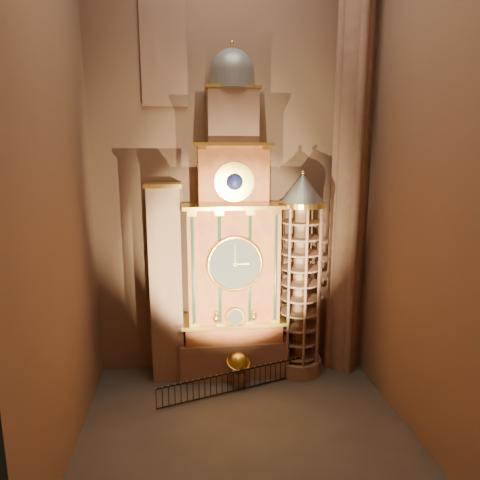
{
  "coord_description": "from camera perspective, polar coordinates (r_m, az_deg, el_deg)",
  "views": [
    {
      "loc": [
        -2.25,
        -16.23,
        11.59
      ],
      "look_at": [
        0.13,
        3.0,
        7.69
      ],
      "focal_mm": 32.0,
      "sensor_mm": 36.0,
      "label": 1
    }
  ],
  "objects": [
    {
      "name": "floor",
      "position": [
        20.07,
        0.74,
        -23.9
      ],
      "size": [
        14.0,
        14.0,
        0.0
      ],
      "primitive_type": "plane",
      "color": "#383330",
      "rests_on": "ground"
    },
    {
      "name": "wall_back",
      "position": [
        22.35,
        -1.3,
        9.86
      ],
      "size": [
        22.0,
        0.0,
        22.0
      ],
      "primitive_type": "plane",
      "rotation": [
        1.57,
        0.0,
        0.0
      ],
      "color": "brown",
      "rests_on": "floor"
    },
    {
      "name": "wall_left",
      "position": [
        16.92,
        -23.63,
        8.44
      ],
      "size": [
        0.0,
        22.0,
        22.0
      ],
      "primitive_type": "plane",
      "rotation": [
        1.57,
        0.0,
        1.57
      ],
      "color": "brown",
      "rests_on": "floor"
    },
    {
      "name": "wall_right",
      "position": [
        18.69,
        22.88,
        8.69
      ],
      "size": [
        0.0,
        22.0,
        22.0
      ],
      "primitive_type": "plane",
      "rotation": [
        1.57,
        0.0,
        -1.57
      ],
      "color": "brown",
      "rests_on": "floor"
    },
    {
      "name": "astronomical_clock",
      "position": [
        21.87,
        -0.97,
        -1.61
      ],
      "size": [
        5.6,
        2.41,
        16.7
      ],
      "color": "#8C634C",
      "rests_on": "floor"
    },
    {
      "name": "portrait_tower",
      "position": [
        22.2,
        -9.77,
        -5.66
      ],
      "size": [
        1.8,
        1.6,
        10.2
      ],
      "color": "#8C634C",
      "rests_on": "floor"
    },
    {
      "name": "stair_turret",
      "position": [
        22.61,
        8.0,
        -4.98
      ],
      "size": [
        2.5,
        2.5,
        10.8
      ],
      "color": "#8C634C",
      "rests_on": "floor"
    },
    {
      "name": "gothic_pier",
      "position": [
        22.82,
        14.61,
        9.53
      ],
      "size": [
        2.04,
        2.04,
        22.0
      ],
      "color": "#8C634C",
      "rests_on": "floor"
    },
    {
      "name": "stained_glass_window",
      "position": [
        22.71,
        -10.15,
        23.7
      ],
      "size": [
        2.2,
        0.14,
        5.2
      ],
      "color": "navy",
      "rests_on": "wall_back"
    },
    {
      "name": "celestial_globe",
      "position": [
        22.58,
        -0.24,
        -16.44
      ],
      "size": [
        1.55,
        1.52,
        1.76
      ],
      "color": "#8C634C",
      "rests_on": "floor"
    },
    {
      "name": "iron_railing",
      "position": [
        22.19,
        -0.9,
        -18.39
      ],
      "size": [
        7.36,
        2.25,
        1.05
      ],
      "color": "black",
      "rests_on": "floor"
    }
  ]
}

